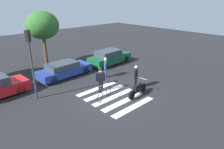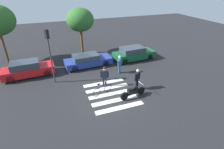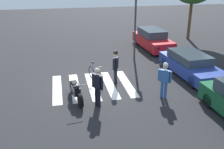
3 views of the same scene
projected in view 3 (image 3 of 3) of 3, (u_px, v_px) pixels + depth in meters
ground_plane at (93, 86)px, 13.60m from camera, size 60.00×60.00×0.00m
police_motorcycle at (76, 91)px, 12.00m from camera, size 2.14×0.66×1.03m
leaning_bicycle at (95, 74)px, 14.08m from camera, size 1.66×0.63×1.00m
officer_on_foot at (97, 85)px, 11.23m from camera, size 0.62×0.43×1.77m
officer_by_motorcycle at (116, 65)px, 13.54m from camera, size 0.62×0.38×1.80m
pedestrian_bystander at (165, 78)px, 12.02m from camera, size 0.50×0.49×1.74m
crosswalk_stripes at (93, 86)px, 13.60m from camera, size 3.54×4.05×0.01m
car_red_convertible at (152, 39)px, 19.85m from camera, size 4.51×1.92×1.44m
car_blue_hatchback at (190, 65)px, 14.85m from camera, size 4.74×2.03×1.25m
traffic_light_pole at (136, 13)px, 16.68m from camera, size 0.33×0.36×4.55m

